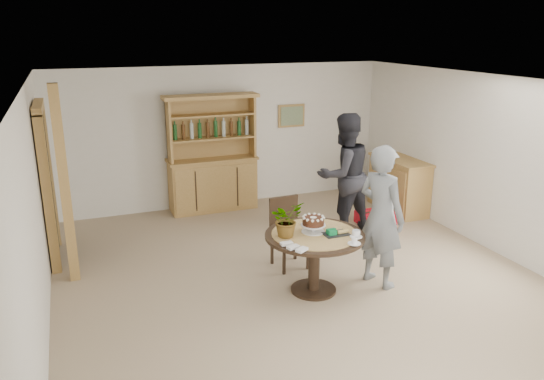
{
  "coord_description": "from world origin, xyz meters",
  "views": [
    {
      "loc": [
        -2.58,
        -5.52,
        3.11
      ],
      "look_at": [
        -0.14,
        0.74,
        1.05
      ],
      "focal_mm": 35.0,
      "sensor_mm": 36.0,
      "label": 1
    }
  ],
  "objects": [
    {
      "name": "doorway",
      "position": [
        -2.93,
        2.0,
        1.11
      ],
      "size": [
        0.13,
        1.1,
        2.18
      ],
      "color": "black",
      "rests_on": "ground"
    },
    {
      "name": "sideboard",
      "position": [
        2.74,
        2.0,
        0.47
      ],
      "size": [
        0.54,
        1.26,
        0.94
      ],
      "color": "tan",
      "rests_on": "ground"
    },
    {
      "name": "napkins",
      "position": [
        -0.37,
        -0.52,
        0.77
      ],
      "size": [
        0.24,
        0.33,
        0.03
      ],
      "color": "white",
      "rests_on": "dining_table"
    },
    {
      "name": "ground",
      "position": [
        0.0,
        0.0,
        0.0
      ],
      "size": [
        7.0,
        7.0,
        0.0
      ],
      "primitive_type": "plane",
      "color": "tan",
      "rests_on": "ground"
    },
    {
      "name": "coffee_cup_b",
      "position": [
        0.32,
        -0.66,
        0.79
      ],
      "size": [
        0.15,
        0.15,
        0.08
      ],
      "color": "white",
      "rests_on": "dining_table"
    },
    {
      "name": "coffee_cup_a",
      "position": [
        0.44,
        -0.49,
        0.8
      ],
      "size": [
        0.15,
        0.15,
        0.09
      ],
      "color": "white",
      "rests_on": "dining_table"
    },
    {
      "name": "red_suitcase",
      "position": [
        2.02,
        1.56,
        0.1
      ],
      "size": [
        0.6,
        0.4,
        0.21
      ],
      "rotation": [
        0.0,
        0.0,
        -0.01
      ],
      "color": "red",
      "rests_on": "ground"
    },
    {
      "name": "gift_tray",
      "position": [
        0.25,
        -0.33,
        0.79
      ],
      "size": [
        0.3,
        0.2,
        0.08
      ],
      "color": "black",
      "rests_on": "dining_table"
    },
    {
      "name": "birthday_cake",
      "position": [
        0.04,
        -0.16,
        0.88
      ],
      "size": [
        0.3,
        0.3,
        0.2
      ],
      "color": "white",
      "rests_on": "dining_table"
    },
    {
      "name": "dining_chair",
      "position": [
        0.03,
        0.62,
        0.54
      ],
      "size": [
        0.45,
        0.45,
        0.95
      ],
      "rotation": [
        0.0,
        0.0,
        0.08
      ],
      "color": "black",
      "rests_on": "ground"
    },
    {
      "name": "pine_post",
      "position": [
        -2.7,
        1.2,
        1.25
      ],
      "size": [
        0.12,
        0.12,
        2.5
      ],
      "primitive_type": "cube",
      "color": "tan",
      "rests_on": "ground"
    },
    {
      "name": "hutch",
      "position": [
        -0.3,
        3.24,
        0.69
      ],
      "size": [
        1.62,
        0.54,
        2.04
      ],
      "color": "tan",
      "rests_on": "ground"
    },
    {
      "name": "room_shell",
      "position": [
        0.0,
        0.01,
        1.74
      ],
      "size": [
        6.04,
        7.04,
        2.52
      ],
      "color": "white",
      "rests_on": "ground"
    },
    {
      "name": "adult_person",
      "position": [
        1.29,
        1.4,
        0.95
      ],
      "size": [
        1.02,
        0.84,
        1.9
      ],
      "primitive_type": "imported",
      "rotation": [
        0.0,
        0.0,
        3.28
      ],
      "color": "black",
      "rests_on": "ground"
    },
    {
      "name": "dining_table",
      "position": [
        0.04,
        -0.21,
        0.6
      ],
      "size": [
        1.2,
        1.2,
        0.76
      ],
      "color": "black",
      "rests_on": "ground"
    },
    {
      "name": "flower_vase",
      "position": [
        -0.31,
        -0.16,
        0.97
      ],
      "size": [
        0.47,
        0.44,
        0.42
      ],
      "primitive_type": "imported",
      "rotation": [
        0.0,
        0.0,
        0.35
      ],
      "color": "#3F7233",
      "rests_on": "dining_table"
    },
    {
      "name": "teen_boy",
      "position": [
        0.89,
        -0.31,
        0.9
      ],
      "size": [
        0.62,
        0.76,
        1.8
      ],
      "primitive_type": "imported",
      "rotation": [
        0.0,
        0.0,
        1.89
      ],
      "color": "slate",
      "rests_on": "ground"
    }
  ]
}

